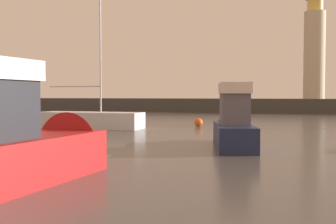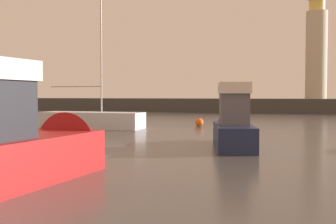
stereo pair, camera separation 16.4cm
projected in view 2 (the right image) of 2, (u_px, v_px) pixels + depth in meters
The scene contains 7 objects.
ground_plane at pixel (225, 127), 32.97m from camera, with size 220.00×220.00×0.00m, color #4C4742.
breakwater at pixel (264, 106), 60.86m from camera, with size 87.29×4.18×2.12m, color #423F3D.
lighthouse at pixel (316, 48), 58.10m from camera, with size 2.97×2.97×15.28m.
motorboat_0 at pixel (30, 144), 12.60m from camera, with size 2.96×8.68×4.07m.
motorboat_2 at pixel (232, 126), 20.59m from camera, with size 3.39×6.86×3.41m.
sailboat_moored at pixel (92, 120), 32.08m from camera, with size 8.31×2.67×12.57m.
mooring_buoy at pixel (199, 122), 33.72m from camera, with size 0.71×0.71×0.71m, color #EA5919.
Camera 2 is at (6.47, -2.96, 2.59)m, focal length 43.32 mm.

